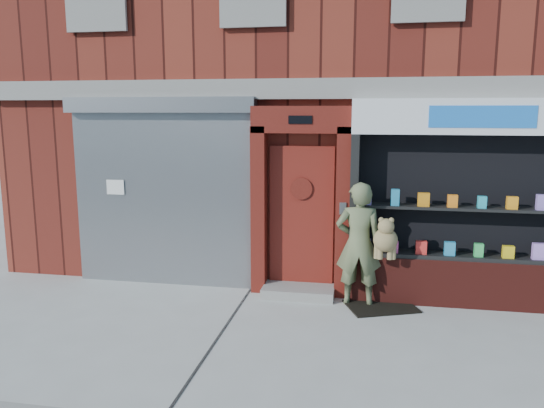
# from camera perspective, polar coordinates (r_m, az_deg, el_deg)

# --- Properties ---
(ground) EXTENTS (80.00, 80.00, 0.00)m
(ground) POSITION_cam_1_polar(r_m,az_deg,el_deg) (6.70, 7.46, -15.05)
(ground) COLOR #9E9E99
(ground) RESTS_ON ground
(building) EXTENTS (12.00, 8.16, 8.00)m
(building) POSITION_cam_1_polar(r_m,az_deg,el_deg) (12.12, 9.48, 15.42)
(building) COLOR #551A13
(building) RESTS_ON ground
(shutter_bay) EXTENTS (3.10, 0.30, 3.04)m
(shutter_bay) POSITION_cam_1_polar(r_m,az_deg,el_deg) (8.71, -11.68, 2.47)
(shutter_bay) COLOR gray
(shutter_bay) RESTS_ON ground
(red_door_bay) EXTENTS (1.52, 0.58, 2.90)m
(red_door_bay) POSITION_cam_1_polar(r_m,az_deg,el_deg) (8.11, 3.11, 0.25)
(red_door_bay) COLOR #52130E
(red_door_bay) RESTS_ON ground
(pharmacy_bay) EXTENTS (3.50, 0.41, 3.00)m
(pharmacy_bay) POSITION_cam_1_polar(r_m,az_deg,el_deg) (8.16, 20.74, -0.94)
(pharmacy_bay) COLOR #581A14
(pharmacy_bay) RESTS_ON ground
(woman) EXTENTS (0.89, 0.52, 1.83)m
(woman) POSITION_cam_1_polar(r_m,az_deg,el_deg) (7.83, 9.58, -4.20)
(woman) COLOR #5F6A45
(woman) RESTS_ON ground
(doormat) EXTENTS (1.14, 0.98, 0.02)m
(doormat) POSITION_cam_1_polar(r_m,az_deg,el_deg) (8.03, 11.63, -10.74)
(doormat) COLOR black
(doormat) RESTS_ON ground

